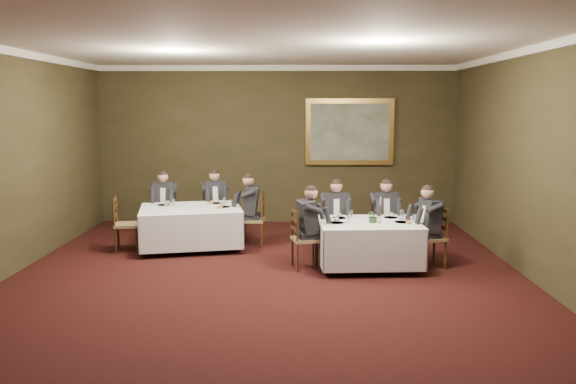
{
  "coord_description": "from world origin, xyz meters",
  "views": [
    {
      "loc": [
        0.45,
        -7.58,
        2.61
      ],
      "look_at": [
        0.3,
        1.98,
        1.15
      ],
      "focal_mm": 35.0,
      "sensor_mm": 36.0,
      "label": 1
    }
  ],
  "objects_px": {
    "chair_sec_backleft": "(165,224)",
    "chair_sec_backright": "(215,222)",
    "table_second": "(191,224)",
    "candlestick": "(380,213)",
    "chair_main_endright": "(430,250)",
    "diner_sec_endright": "(253,218)",
    "chair_main_backright": "(384,238)",
    "diner_main_endleft": "(306,238)",
    "painting": "(350,132)",
    "diner_sec_backleft": "(165,213)",
    "chair_sec_endleft": "(126,236)",
    "diner_sec_backright": "(215,211)",
    "centerpiece": "(373,215)",
    "table_main": "(368,241)",
    "chair_sec_endright": "(253,230)",
    "chair_main_backleft": "(335,239)",
    "diner_main_backleft": "(335,226)",
    "diner_main_backright": "(384,226)",
    "chair_main_endleft": "(305,251)",
    "diner_main_endright": "(430,236)"
  },
  "relations": [
    {
      "from": "chair_main_endright",
      "to": "diner_sec_endright",
      "type": "height_order",
      "value": "diner_sec_endright"
    },
    {
      "from": "diner_main_backleft",
      "to": "chair_main_backright",
      "type": "relative_size",
      "value": 1.35
    },
    {
      "from": "diner_sec_backright",
      "to": "painting",
      "type": "xyz_separation_m",
      "value": [
        2.84,
        1.34,
        1.54
      ]
    },
    {
      "from": "table_main",
      "to": "diner_main_endleft",
      "type": "relative_size",
      "value": 1.27
    },
    {
      "from": "diner_main_endleft",
      "to": "chair_sec_endleft",
      "type": "xyz_separation_m",
      "value": [
        -3.25,
        1.06,
        -0.23
      ]
    },
    {
      "from": "chair_main_endleft",
      "to": "candlestick",
      "type": "relative_size",
      "value": 2.3
    },
    {
      "from": "chair_sec_backright",
      "to": "chair_main_backleft",
      "type": "bearing_deg",
      "value": 130.54
    },
    {
      "from": "chair_main_endright",
      "to": "table_second",
      "type": "bearing_deg",
      "value": 59.76
    },
    {
      "from": "chair_sec_endleft",
      "to": "table_main",
      "type": "bearing_deg",
      "value": 65.79
    },
    {
      "from": "chair_main_endright",
      "to": "chair_sec_backleft",
      "type": "xyz_separation_m",
      "value": [
        -4.83,
        2.0,
        0.0
      ]
    },
    {
      "from": "chair_main_endleft",
      "to": "chair_main_endright",
      "type": "xyz_separation_m",
      "value": [
        2.06,
        0.13,
        0.0
      ]
    },
    {
      "from": "diner_sec_backright",
      "to": "centerpiece",
      "type": "xyz_separation_m",
      "value": [
        2.9,
        -2.32,
        0.37
      ]
    },
    {
      "from": "chair_main_endright",
      "to": "candlestick",
      "type": "bearing_deg",
      "value": 84.2
    },
    {
      "from": "chair_sec_endleft",
      "to": "chair_sec_backright",
      "type": "bearing_deg",
      "value": 120.67
    },
    {
      "from": "table_second",
      "to": "diner_main_backright",
      "type": "relative_size",
      "value": 1.55
    },
    {
      "from": "table_second",
      "to": "candlestick",
      "type": "height_order",
      "value": "candlestick"
    },
    {
      "from": "diner_main_endright",
      "to": "chair_sec_endleft",
      "type": "relative_size",
      "value": 1.35
    },
    {
      "from": "table_main",
      "to": "candlestick",
      "type": "distance_m",
      "value": 0.51
    },
    {
      "from": "painting",
      "to": "diner_sec_backright",
      "type": "bearing_deg",
      "value": -154.71
    },
    {
      "from": "chair_main_backright",
      "to": "diner_main_endleft",
      "type": "distance_m",
      "value": 1.69
    },
    {
      "from": "table_main",
      "to": "chair_main_endleft",
      "type": "height_order",
      "value": "chair_main_endleft"
    },
    {
      "from": "chair_sec_endleft",
      "to": "painting",
      "type": "bearing_deg",
      "value": 110.33
    },
    {
      "from": "chair_main_backleft",
      "to": "chair_main_endright",
      "type": "relative_size",
      "value": 1.0
    },
    {
      "from": "diner_main_endright",
      "to": "diner_sec_backright",
      "type": "bearing_deg",
      "value": 45.91
    },
    {
      "from": "table_second",
      "to": "diner_main_backright",
      "type": "height_order",
      "value": "diner_main_backright"
    },
    {
      "from": "table_main",
      "to": "chair_main_endright",
      "type": "distance_m",
      "value": 1.04
    },
    {
      "from": "diner_sec_endright",
      "to": "chair_main_backleft",
      "type": "bearing_deg",
      "value": -113.04
    },
    {
      "from": "chair_sec_backleft",
      "to": "chair_sec_backright",
      "type": "xyz_separation_m",
      "value": [
        0.96,
        0.21,
        0.0
      ]
    },
    {
      "from": "diner_main_backright",
      "to": "table_second",
      "type": "bearing_deg",
      "value": -10.95
    },
    {
      "from": "candlestick",
      "to": "painting",
      "type": "distance_m",
      "value": 3.84
    },
    {
      "from": "chair_main_backright",
      "to": "painting",
      "type": "relative_size",
      "value": 0.51
    },
    {
      "from": "chair_main_backright",
      "to": "chair_main_endright",
      "type": "height_order",
      "value": "same"
    },
    {
      "from": "table_main",
      "to": "diner_sec_backright",
      "type": "xyz_separation_m",
      "value": [
        -2.84,
        2.26,
        0.06
      ]
    },
    {
      "from": "chair_sec_backright",
      "to": "candlestick",
      "type": "height_order",
      "value": "candlestick"
    },
    {
      "from": "table_main",
      "to": "diner_main_backleft",
      "type": "height_order",
      "value": "diner_main_backleft"
    },
    {
      "from": "diner_main_endleft",
      "to": "chair_sec_endright",
      "type": "bearing_deg",
      "value": -162.12
    },
    {
      "from": "diner_sec_backleft",
      "to": "chair_sec_endleft",
      "type": "height_order",
      "value": "diner_sec_backleft"
    },
    {
      "from": "chair_main_backleft",
      "to": "chair_main_backright",
      "type": "relative_size",
      "value": 1.0
    },
    {
      "from": "centerpiece",
      "to": "chair_sec_endleft",
      "type": "bearing_deg",
      "value": 166.24
    },
    {
      "from": "diner_sec_endright",
      "to": "chair_main_endright",
      "type": "bearing_deg",
      "value": -114.18
    },
    {
      "from": "table_main",
      "to": "diner_sec_endright",
      "type": "distance_m",
      "value": 2.49
    },
    {
      "from": "diner_main_endright",
      "to": "chair_sec_backright",
      "type": "relative_size",
      "value": 1.35
    },
    {
      "from": "candlestick",
      "to": "chair_sec_endright",
      "type": "bearing_deg",
      "value": 144.34
    },
    {
      "from": "chair_main_backleft",
      "to": "chair_main_backright",
      "type": "height_order",
      "value": "same"
    },
    {
      "from": "chair_main_backright",
      "to": "chair_main_endleft",
      "type": "bearing_deg",
      "value": 28.58
    },
    {
      "from": "diner_sec_endright",
      "to": "centerpiece",
      "type": "xyz_separation_m",
      "value": [
        2.06,
        -1.54,
        0.37
      ]
    },
    {
      "from": "chair_main_backright",
      "to": "chair_main_endleft",
      "type": "xyz_separation_m",
      "value": [
        -1.41,
        -0.92,
        0.0
      ]
    },
    {
      "from": "table_main",
      "to": "chair_sec_backright",
      "type": "xyz_separation_m",
      "value": [
        -2.84,
        2.27,
        -0.17
      ]
    },
    {
      "from": "chair_main_backright",
      "to": "diner_main_endleft",
      "type": "height_order",
      "value": "diner_main_endleft"
    },
    {
      "from": "chair_sec_endright",
      "to": "chair_sec_endleft",
      "type": "xyz_separation_m",
      "value": [
        -2.28,
        -0.48,
        0.0
      ]
    }
  ]
}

